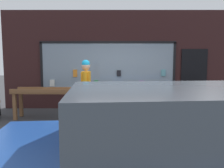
% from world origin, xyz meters
% --- Properties ---
extents(ground_plane, '(40.00, 40.00, 0.00)m').
position_xyz_m(ground_plane, '(0.00, 0.00, 0.00)').
color(ground_plane, '#38383A').
extents(shopfront_facade, '(8.15, 0.29, 3.42)m').
position_xyz_m(shopfront_facade, '(0.01, 2.39, 1.69)').
color(shopfront_facade, '#331919').
rests_on(shopfront_facade, ground_plane).
extents(display_table_left, '(2.95, 0.64, 0.90)m').
position_xyz_m(display_table_left, '(-1.67, 0.94, 0.73)').
color(display_table_left, brown).
rests_on(display_table_left, ground_plane).
extents(display_table_right, '(2.95, 0.65, 0.93)m').
position_xyz_m(display_table_right, '(1.68, 0.94, 0.75)').
color(display_table_right, brown).
rests_on(display_table_right, ground_plane).
extents(person_browsing, '(0.23, 0.68, 1.72)m').
position_xyz_m(person_browsing, '(-0.95, 0.30, 1.01)').
color(person_browsing, '#4C382D').
rests_on(person_browsing, ground_plane).
extents(small_dog, '(0.25, 0.62, 0.43)m').
position_xyz_m(small_dog, '(-1.41, 0.03, 0.29)').
color(small_dog, '#99724C').
rests_on(small_dog, ground_plane).
extents(parked_car, '(4.30, 2.19, 1.41)m').
position_xyz_m(parked_car, '(0.47, -3.08, 0.74)').
color(parked_car, navy).
rests_on(parked_car, ground_plane).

